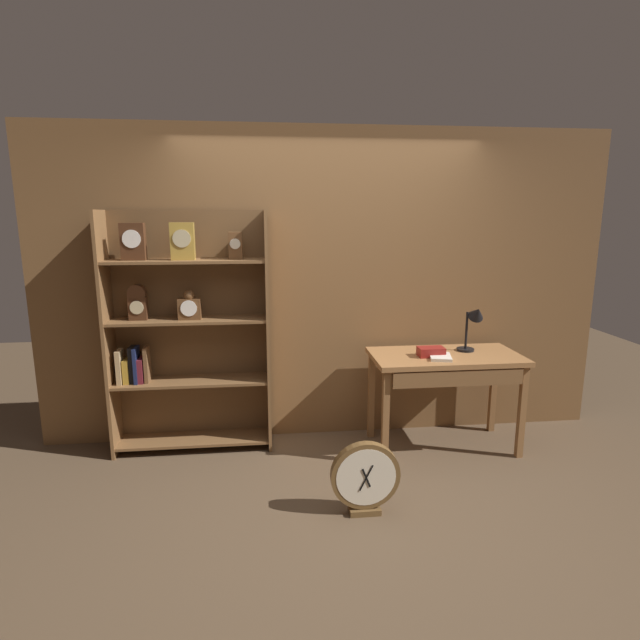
{
  "coord_description": "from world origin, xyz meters",
  "views": [
    {
      "loc": [
        -0.55,
        -2.93,
        1.9
      ],
      "look_at": [
        -0.15,
        0.55,
        1.17
      ],
      "focal_mm": 28.65,
      "sensor_mm": 36.0,
      "label": 1
    }
  ],
  "objects": [
    {
      "name": "ground_plane",
      "position": [
        0.0,
        0.0,
        0.0
      ],
      "size": [
        10.0,
        10.0,
        0.0
      ],
      "primitive_type": "plane",
      "color": "brown"
    },
    {
      "name": "back_wood_panel",
      "position": [
        0.0,
        1.3,
        1.3
      ],
      "size": [
        4.8,
        0.05,
        2.6
      ],
      "primitive_type": "cube",
      "color": "brown",
      "rests_on": "ground"
    },
    {
      "name": "bookshelf",
      "position": [
        -1.18,
        1.12,
        0.99
      ],
      "size": [
        1.26,
        0.31,
        1.93
      ],
      "color": "brown",
      "rests_on": "ground"
    },
    {
      "name": "workbench",
      "position": [
        0.91,
        0.86,
        0.69
      ],
      "size": [
        1.19,
        0.61,
        0.79
      ],
      "color": "#9E6B3D",
      "rests_on": "ground"
    },
    {
      "name": "desk_lamp",
      "position": [
        1.15,
        0.94,
        1.05
      ],
      "size": [
        0.2,
        0.2,
        0.4
      ],
      "color": "black",
      "rests_on": "workbench"
    },
    {
      "name": "toolbox_small",
      "position": [
        0.77,
        0.84,
        0.83
      ],
      "size": [
        0.2,
        0.13,
        0.07
      ],
      "primitive_type": "cube",
      "color": "maroon",
      "rests_on": "workbench"
    },
    {
      "name": "open_repair_manual",
      "position": [
        0.82,
        0.78,
        0.81
      ],
      "size": [
        0.21,
        0.25,
        0.02
      ],
      "primitive_type": "cube",
      "rotation": [
        0.0,
        0.0,
        -0.24
      ],
      "color": "silver",
      "rests_on": "workbench"
    },
    {
      "name": "round_clock_large",
      "position": [
        0.08,
        0.0,
        0.25
      ],
      "size": [
        0.45,
        0.11,
        0.49
      ],
      "color": "brown",
      "rests_on": "ground"
    }
  ]
}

